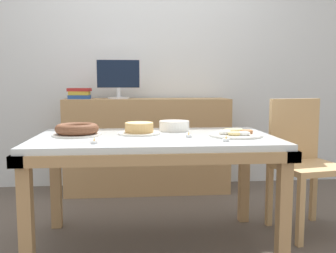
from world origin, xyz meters
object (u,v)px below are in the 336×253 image
(book_stack, at_px, (79,94))
(tealight_near_front, at_px, (189,136))
(computer_monitor, at_px, (118,79))
(tealight_near_cakes, at_px, (226,140))
(chair, at_px, (303,158))
(tealight_left_edge, at_px, (94,142))
(plate_stack, at_px, (174,126))
(pastry_platter, at_px, (236,134))
(cake_chocolate_round, at_px, (139,129))
(cake_golden_bundt, at_px, (77,130))

(book_stack, relative_size, tealight_near_front, 5.44)
(computer_monitor, xyz_separation_m, tealight_near_cakes, (0.67, -1.54, -0.37))
(chair, relative_size, tealight_left_edge, 23.50)
(plate_stack, relative_size, tealight_near_cakes, 5.25)
(tealight_near_front, relative_size, tealight_left_edge, 1.00)
(chair, bearing_deg, book_stack, 147.60)
(pastry_platter, relative_size, tealight_near_front, 8.43)
(tealight_left_edge, bearing_deg, tealight_near_cakes, 1.41)
(tealight_near_cakes, distance_m, tealight_left_edge, 0.74)
(computer_monitor, distance_m, book_stack, 0.39)
(pastry_platter, xyz_separation_m, tealight_near_front, (-0.30, -0.03, -0.00))
(chair, height_order, cake_chocolate_round, chair)
(plate_stack, relative_size, tealight_left_edge, 5.25)
(cake_chocolate_round, distance_m, tealight_near_front, 0.35)
(computer_monitor, height_order, pastry_platter, computer_monitor)
(cake_golden_bundt, distance_m, plate_stack, 0.67)
(tealight_near_cakes, relative_size, tealight_left_edge, 1.00)
(computer_monitor, relative_size, tealight_near_cakes, 10.60)
(pastry_platter, relative_size, tealight_left_edge, 8.43)
(plate_stack, xyz_separation_m, tealight_near_cakes, (0.24, -0.51, -0.02))
(tealight_left_edge, bearing_deg, tealight_near_front, 19.73)
(tealight_near_cakes, xyz_separation_m, tealight_left_edge, (-0.74, -0.02, 0.00))
(pastry_platter, height_order, tealight_near_cakes, pastry_platter)
(chair, relative_size, tealight_near_cakes, 23.50)
(tealight_near_cakes, distance_m, tealight_near_front, 0.26)
(cake_golden_bundt, distance_m, tealight_near_front, 0.71)
(tealight_near_front, distance_m, tealight_left_edge, 0.59)
(tealight_near_front, bearing_deg, computer_monitor, 109.30)
(computer_monitor, xyz_separation_m, tealight_left_edge, (-0.07, -1.56, -0.37))
(chair, height_order, plate_stack, chair)
(pastry_platter, bearing_deg, computer_monitor, 120.38)
(computer_monitor, relative_size, tealight_near_front, 10.60)
(pastry_platter, bearing_deg, book_stack, 130.73)
(tealight_near_cakes, bearing_deg, tealight_near_front, 136.41)
(chair, height_order, cake_golden_bundt, chair)
(cake_golden_bundt, relative_size, tealight_near_front, 7.78)
(chair, relative_size, tealight_near_front, 23.50)
(plate_stack, height_order, tealight_near_cakes, plate_stack)
(cake_chocolate_round, distance_m, pastry_platter, 0.62)
(plate_stack, height_order, tealight_near_front, plate_stack)
(cake_chocolate_round, bearing_deg, tealight_near_cakes, -36.43)
(computer_monitor, height_order, cake_golden_bundt, computer_monitor)
(cake_golden_bundt, bearing_deg, computer_monitor, 79.98)
(plate_stack, xyz_separation_m, tealight_left_edge, (-0.50, -0.53, -0.02))
(tealight_near_front, bearing_deg, book_stack, 121.76)
(pastry_platter, bearing_deg, cake_golden_bundt, 173.51)
(tealight_near_cakes, bearing_deg, cake_golden_bundt, 159.80)
(book_stack, bearing_deg, cake_chocolate_round, -65.27)
(computer_monitor, bearing_deg, chair, -38.92)
(plate_stack, relative_size, tealight_near_front, 5.25)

